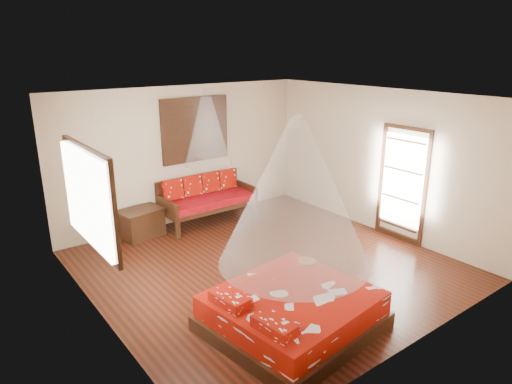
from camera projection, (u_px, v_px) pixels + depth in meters
room at (268, 186)px, 7.26m from camera, size 5.54×5.54×2.84m
bed at (292, 312)px, 5.89m from camera, size 2.21×2.05×0.63m
daybed at (206, 197)px, 9.49m from camera, size 1.96×0.87×0.98m
storage_chest at (141, 223)px, 8.79m from camera, size 0.89×0.71×0.55m
shutter_panel at (195, 130)px, 9.32m from camera, size 1.52×0.06×1.32m
window_left at (91, 197)px, 5.77m from camera, size 0.10×1.74×1.34m
glazed_door at (402, 185)px, 8.47m from camera, size 0.08×1.02×2.16m
wine_tray at (307, 259)px, 6.67m from camera, size 0.26×0.26×0.21m
mosquito_net_main at (296, 194)px, 5.42m from camera, size 1.88×1.88×1.80m
mosquito_net_daybed at (207, 128)px, 8.94m from camera, size 0.93×0.93×1.50m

